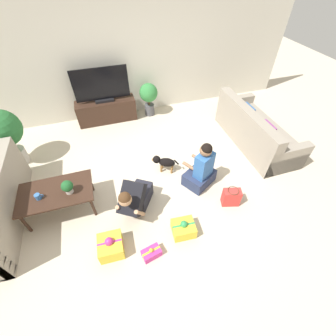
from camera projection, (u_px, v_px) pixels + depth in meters
name	position (u px, v px, depth m)	size (l,w,h in m)	color
ground_plane	(150.00, 187.00, 4.01)	(16.00, 16.00, 0.00)	beige
wall_back	(116.00, 58.00, 4.84)	(8.40, 0.06, 2.60)	beige
sofa_right	(254.00, 131.00, 4.69)	(0.85, 2.03, 0.82)	gray
coffee_table	(56.00, 193.00, 3.39)	(1.08, 0.65, 0.45)	#382319
tv_console	(107.00, 111.00, 5.31)	(1.35, 0.40, 0.51)	#382319
tv	(102.00, 87.00, 4.88)	(1.19, 0.20, 0.75)	black
potted_plant_back_right	(149.00, 95.00, 5.31)	(0.43, 0.43, 0.79)	#4C4C51
potted_plant_corner_left	(3.00, 132.00, 3.96)	(0.67, 0.67, 1.12)	beige
person_kneeling	(135.00, 197.00, 3.43)	(0.67, 0.80, 0.77)	#23232D
person_sitting	(201.00, 170.00, 3.84)	(0.65, 0.62, 0.92)	#283351
dog	(164.00, 162.00, 4.15)	(0.46, 0.30, 0.33)	black
gift_box_a	(111.00, 246.00, 3.10)	(0.35, 0.37, 0.32)	yellow
gift_box_b	(151.00, 253.00, 3.10)	(0.29, 0.21, 0.18)	#CC3389
gift_box_c	(183.00, 228.00, 3.32)	(0.35, 0.32, 0.28)	yellow
gift_bag_a	(231.00, 197.00, 3.65)	(0.31, 0.22, 0.34)	red
mug	(38.00, 197.00, 3.24)	(0.12, 0.08, 0.09)	#386BAD
tabletop_plant	(67.00, 187.00, 3.27)	(0.17, 0.17, 0.22)	beige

